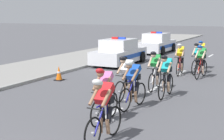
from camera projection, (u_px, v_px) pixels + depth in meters
sidewalk_slab at (65, 62)px, 20.78m from camera, size 4.34×60.00×0.12m
kerb_edge at (95, 64)px, 19.87m from camera, size 0.16×60.00×0.13m
lane_markings_centre at (155, 88)px, 13.64m from camera, size 0.14×25.60×0.01m
cyclist_lead at (104, 109)px, 7.80m from camera, size 0.42×1.72×1.56m
cyclist_second at (105, 94)px, 9.28m from camera, size 0.42×1.72×1.56m
cyclist_third at (133, 84)px, 10.63m from camera, size 0.45×1.72×1.56m
cyclist_fourth at (127, 77)px, 11.74m from camera, size 0.45×1.72×1.56m
cyclist_fifth at (155, 70)px, 13.26m from camera, size 0.43×1.72×1.56m
cyclist_sixth at (166, 75)px, 12.09m from camera, size 0.42×1.72×1.56m
cyclist_seventh at (201, 61)px, 15.77m from camera, size 0.45×1.72×1.56m
cyclist_eighth at (198, 58)px, 16.85m from camera, size 0.46×1.72×1.56m
cyclist_ninth at (180, 58)px, 16.60m from camera, size 0.44×1.72×1.56m
cyclist_tenth at (201, 54)px, 18.32m from camera, size 0.42×1.72×1.56m
police_car_nearest at (119, 53)px, 20.07m from camera, size 2.00×4.40×1.59m
police_car_second at (157, 44)px, 26.04m from camera, size 2.00×4.40×1.59m
traffic_cone_near at (59, 73)px, 15.21m from camera, size 0.36×0.36×0.64m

